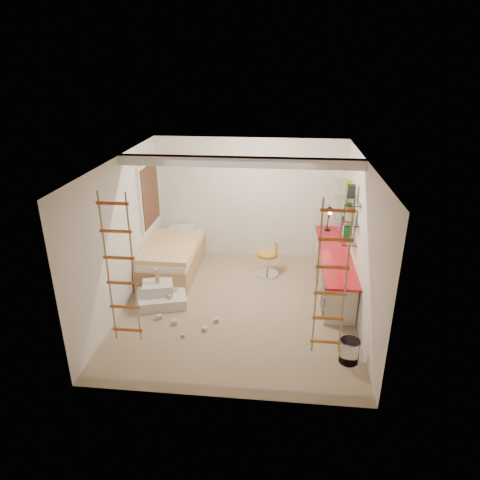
# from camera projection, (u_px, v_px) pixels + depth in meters

# --- Properties ---
(floor) EXTENTS (4.50, 4.50, 0.00)m
(floor) POSITION_uv_depth(u_px,v_px,m) (238.00, 306.00, 7.61)
(floor) COLOR #947A5F
(floor) RESTS_ON ground
(ceiling_beam) EXTENTS (4.00, 0.18, 0.16)m
(ceiling_beam) POSITION_uv_depth(u_px,v_px,m) (240.00, 162.00, 6.91)
(ceiling_beam) COLOR white
(ceiling_beam) RESTS_ON ceiling
(window_frame) EXTENTS (0.06, 1.15, 1.35)m
(window_frame) POSITION_uv_depth(u_px,v_px,m) (149.00, 195.00, 8.57)
(window_frame) COLOR white
(window_frame) RESTS_ON wall_left
(window_blind) EXTENTS (0.02, 1.00, 1.20)m
(window_blind) POSITION_uv_depth(u_px,v_px,m) (151.00, 195.00, 8.57)
(window_blind) COLOR #4C2D1E
(window_blind) RESTS_ON window_frame
(rope_ladder_left) EXTENTS (0.41, 0.04, 2.13)m
(rope_ladder_left) POSITION_uv_depth(u_px,v_px,m) (121.00, 271.00, 5.55)
(rope_ladder_left) COLOR #C94D22
(rope_ladder_left) RESTS_ON ceiling
(rope_ladder_right) EXTENTS (0.41, 0.04, 2.13)m
(rope_ladder_right) POSITION_uv_depth(u_px,v_px,m) (331.00, 281.00, 5.29)
(rope_ladder_right) COLOR #BF6320
(rope_ladder_right) RESTS_ON ceiling
(waste_bin) EXTENTS (0.28, 0.28, 0.36)m
(waste_bin) POSITION_uv_depth(u_px,v_px,m) (349.00, 351.00, 6.14)
(waste_bin) COLOR white
(waste_bin) RESTS_ON floor
(desk) EXTENTS (0.56, 2.80, 0.75)m
(desk) POSITION_uv_depth(u_px,v_px,m) (333.00, 269.00, 8.08)
(desk) COLOR red
(desk) RESTS_ON floor
(shelves) EXTENTS (0.25, 1.80, 0.71)m
(shelves) POSITION_uv_depth(u_px,v_px,m) (345.00, 209.00, 7.89)
(shelves) COLOR white
(shelves) RESTS_ON wall_right
(bed) EXTENTS (1.02, 2.00, 0.69)m
(bed) POSITION_uv_depth(u_px,v_px,m) (173.00, 257.00, 8.75)
(bed) COLOR #AD7F51
(bed) RESTS_ON floor
(task_lamp) EXTENTS (0.14, 0.36, 0.57)m
(task_lamp) POSITION_uv_depth(u_px,v_px,m) (329.00, 215.00, 8.68)
(task_lamp) COLOR black
(task_lamp) RESTS_ON desk
(swivel_chair) EXTENTS (0.50, 0.50, 0.78)m
(swivel_chair) POSITION_uv_depth(u_px,v_px,m) (269.00, 262.00, 8.62)
(swivel_chair) COLOR #B87823
(swivel_chair) RESTS_ON floor
(play_platform) EXTENTS (1.01, 0.88, 0.38)m
(play_platform) POSITION_uv_depth(u_px,v_px,m) (161.00, 295.00, 7.66)
(play_platform) COLOR silver
(play_platform) RESTS_ON floor
(toy_blocks) EXTENTS (1.37, 1.14, 0.65)m
(toy_blocks) POSITION_uv_depth(u_px,v_px,m) (172.00, 302.00, 7.30)
(toy_blocks) COLOR #CCB284
(toy_blocks) RESTS_ON floor
(books) EXTENTS (0.14, 0.64, 0.92)m
(books) POSITION_uv_depth(u_px,v_px,m) (346.00, 205.00, 7.86)
(books) COLOR #1E722D
(books) RESTS_ON shelves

